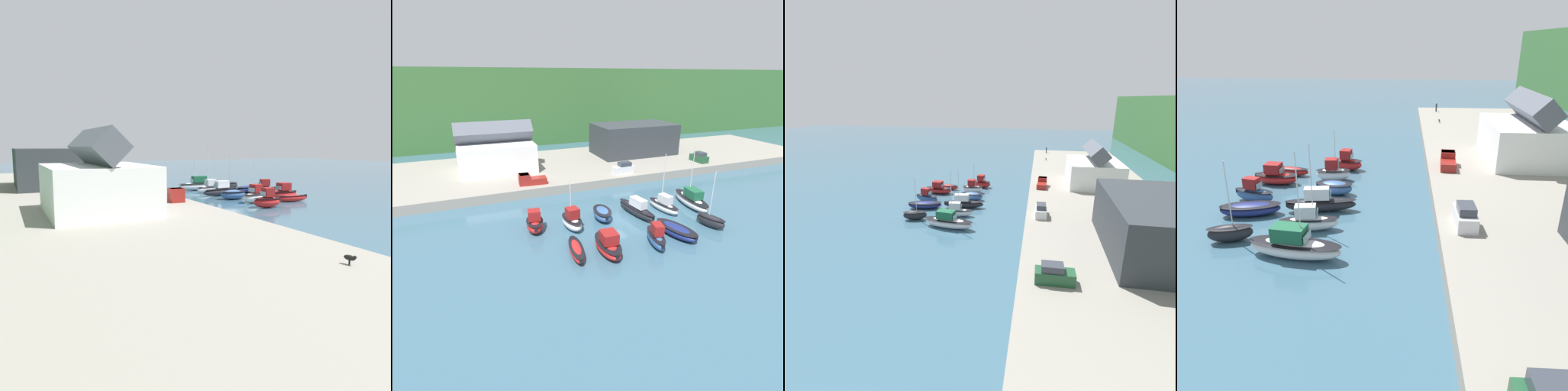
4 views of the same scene
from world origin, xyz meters
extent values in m
plane|color=#385B70|center=(0.00, 0.00, 0.00)|extent=(320.00, 320.00, 0.00)
cube|color=#386633|center=(0.00, 78.26, 10.59)|extent=(240.00, 50.63, 21.18)
cube|color=gray|center=(0.00, 25.92, 0.80)|extent=(120.01, 26.69, 1.60)
cube|color=white|center=(-13.43, 26.51, 4.31)|extent=(14.16, 11.10, 5.41)
cube|color=#515660|center=(-13.43, 26.51, 9.09)|extent=(14.44, 4.16, 4.16)
cube|color=#2D3338|center=(18.57, 28.59, 5.12)|extent=(18.47, 10.96, 7.04)
cube|color=slate|center=(18.57, 23.17, 5.12)|extent=(17.54, 0.10, 4.22)
ellipsoid|color=red|center=(-11.61, 1.15, 0.83)|extent=(2.71, 4.47, 1.67)
ellipsoid|color=black|center=(-11.61, 1.15, 1.42)|extent=(2.81, 4.56, 0.12)
cube|color=maroon|center=(-11.64, 0.95, 2.32)|extent=(1.78, 1.69, 1.32)
cube|color=#8CA5B2|center=(-11.51, 1.82, 2.13)|extent=(1.42, 0.31, 0.66)
cube|color=black|center=(-11.91, -0.82, 1.17)|extent=(0.40, 0.33, 0.56)
ellipsoid|color=silver|center=(-6.87, -0.08, 0.85)|extent=(2.44, 4.65, 1.69)
ellipsoid|color=black|center=(-6.87, -0.08, 1.44)|extent=(2.53, 4.74, 0.12)
cube|color=maroon|center=(-6.85, -0.30, 2.35)|extent=(1.67, 1.70, 1.32)
cube|color=#8CA5B2|center=(-6.93, 0.63, 2.15)|extent=(1.38, 0.22, 0.66)
cylinder|color=silver|center=(-6.90, 0.25, 4.22)|extent=(0.10, 0.10, 5.07)
ellipsoid|color=#33568E|center=(-1.96, 0.93, 0.82)|extent=(2.91, 4.72, 1.64)
ellipsoid|color=black|center=(-1.96, 0.93, 1.39)|extent=(3.01, 4.82, 0.12)
cube|color=black|center=(-2.24, -1.16, 1.15)|extent=(0.39, 0.33, 0.56)
ellipsoid|color=black|center=(3.23, 0.37, 0.74)|extent=(2.71, 7.81, 1.48)
ellipsoid|color=black|center=(3.23, 0.37, 1.26)|extent=(2.79, 7.97, 0.12)
cube|color=silver|center=(3.29, -0.01, 2.11)|extent=(1.58, 2.83, 1.27)
cube|color=#8CA5B2|center=(3.07, 1.47, 1.92)|extent=(1.07, 0.26, 0.63)
cube|color=black|center=(3.77, -3.23, 1.04)|extent=(0.40, 0.33, 0.56)
ellipsoid|color=white|center=(7.80, 0.16, 0.70)|extent=(2.44, 5.93, 1.40)
ellipsoid|color=black|center=(7.80, 0.16, 1.19)|extent=(2.52, 6.05, 0.12)
cube|color=silver|center=(7.84, -0.12, 2.03)|extent=(1.47, 2.17, 1.25)
cube|color=#8CA5B2|center=(7.66, 1.02, 1.84)|extent=(1.06, 0.26, 0.63)
cylinder|color=silver|center=(7.73, 0.59, 5.08)|extent=(0.10, 0.10, 7.35)
ellipsoid|color=silver|center=(12.93, 0.18, 0.81)|extent=(3.23, 8.41, 1.62)
ellipsoid|color=black|center=(12.93, 0.18, 1.38)|extent=(3.34, 8.59, 0.12)
cube|color=#195638|center=(12.88, -0.23, 2.28)|extent=(2.05, 3.05, 1.31)
cube|color=#8CA5B2|center=(13.06, 1.34, 2.08)|extent=(1.56, 0.28, 0.65)
cylinder|color=silver|center=(13.00, 0.79, 5.55)|extent=(0.10, 0.10, 7.85)
ellipsoid|color=red|center=(-8.53, -6.48, 0.59)|extent=(2.24, 5.55, 1.17)
ellipsoid|color=black|center=(-8.53, -6.48, 1.00)|extent=(2.32, 5.66, 0.12)
cube|color=black|center=(-8.90, -9.01, 0.82)|extent=(0.40, 0.33, 0.56)
ellipsoid|color=red|center=(-4.97, -7.31, 0.75)|extent=(2.70, 5.83, 1.49)
ellipsoid|color=black|center=(-4.97, -7.31, 1.27)|extent=(2.80, 5.95, 0.12)
cube|color=maroon|center=(-4.99, -7.59, 2.13)|extent=(1.89, 2.10, 1.27)
cube|color=#8CA5B2|center=(-4.92, -6.45, 1.94)|extent=(1.60, 0.19, 0.64)
cube|color=black|center=(-5.13, -10.01, 1.05)|extent=(0.38, 0.30, 0.56)
ellipsoid|color=#33568E|center=(1.14, -7.90, 0.80)|extent=(2.64, 5.09, 1.59)
ellipsoid|color=black|center=(1.14, -7.90, 1.35)|extent=(2.73, 5.19, 0.12)
cube|color=maroon|center=(1.09, -8.13, 2.24)|extent=(1.51, 1.93, 1.30)
cube|color=#8CA5B2|center=(1.33, -7.16, 2.05)|extent=(1.02, 0.34, 0.65)
cube|color=black|center=(0.59, -10.14, 1.12)|extent=(0.42, 0.36, 0.56)
ellipsoid|color=navy|center=(4.87, -6.93, 0.68)|extent=(3.70, 6.66, 1.37)
ellipsoid|color=black|center=(4.87, -6.93, 1.16)|extent=(3.82, 6.80, 0.12)
cube|color=black|center=(5.52, -9.84, 0.96)|extent=(0.41, 0.35, 0.56)
ellipsoid|color=black|center=(10.69, -6.58, 0.84)|extent=(2.49, 4.32, 1.68)
ellipsoid|color=black|center=(10.69, -6.58, 1.42)|extent=(2.57, 4.41, 0.12)
cylinder|color=silver|center=(10.60, -6.29, 4.73)|extent=(0.10, 0.10, 6.11)
cube|color=silver|center=(8.71, 15.00, 2.30)|extent=(4.23, 1.88, 1.40)
cube|color=#333842|center=(9.02, 15.01, 3.38)|extent=(2.34, 1.57, 0.76)
cube|color=#1E4C2D|center=(28.19, 16.51, 2.30)|extent=(1.89, 4.24, 1.40)
cube|color=#333842|center=(28.20, 16.19, 3.38)|extent=(1.58, 2.34, 0.76)
cube|color=maroon|center=(-8.18, 15.16, 2.15)|extent=(3.63, 2.22, 1.10)
cube|color=maroon|center=(-10.20, 15.29, 2.55)|extent=(2.01, 2.02, 1.90)
cube|color=#2D333D|center=(-10.20, 15.29, 3.25)|extent=(1.73, 1.90, 0.50)
camera|label=1|loc=(-56.79, 36.09, 9.22)|focal=35.00mm
camera|label=2|loc=(-18.41, -34.85, 19.10)|focal=28.00mm
camera|label=3|loc=(57.40, 14.05, 20.40)|focal=28.00mm
camera|label=4|loc=(40.91, 9.22, 17.25)|focal=35.00mm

